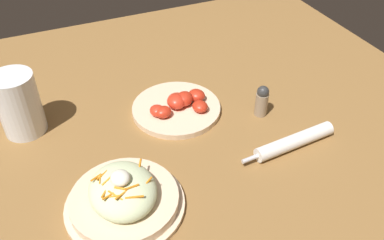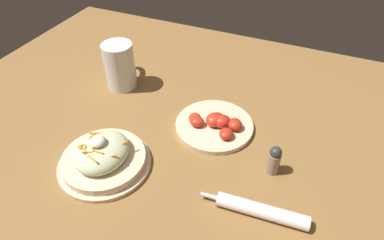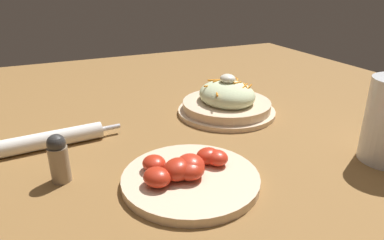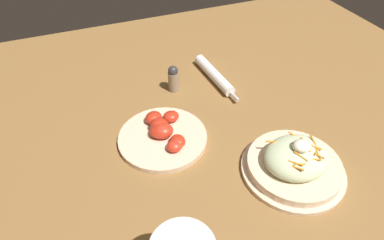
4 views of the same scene
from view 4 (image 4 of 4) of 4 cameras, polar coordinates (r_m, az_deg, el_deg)
ground_plane at (r=0.76m, az=10.15°, el=-3.80°), size 1.43×1.43×0.00m
salad_plate at (r=0.70m, az=17.62°, el=-7.18°), size 0.21×0.21×0.09m
napkin_roll at (r=0.93m, az=3.93°, el=7.90°), size 0.04×0.22×0.03m
tomato_plate at (r=0.74m, az=-5.09°, el=-2.58°), size 0.20×0.20×0.04m
salt_shaker at (r=0.87m, az=-3.29°, el=7.32°), size 0.03×0.03×0.08m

